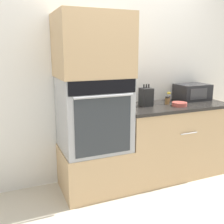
% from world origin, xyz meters
% --- Properties ---
extents(ground_plane, '(12.00, 12.00, 0.00)m').
position_xyz_m(ground_plane, '(0.00, 0.00, 0.00)').
color(ground_plane, beige).
extents(wall_back, '(8.00, 0.05, 2.50)m').
position_xyz_m(wall_back, '(0.00, 0.63, 1.25)').
color(wall_back, silver).
rests_on(wall_back, ground_plane).
extents(oven_cabinet_base, '(0.72, 0.60, 0.49)m').
position_xyz_m(oven_cabinet_base, '(-0.36, 0.30, 0.24)').
color(oven_cabinet_base, tan).
rests_on(oven_cabinet_base, ground_plane).
extents(wall_oven, '(0.70, 0.64, 0.77)m').
position_xyz_m(wall_oven, '(-0.36, 0.30, 0.87)').
color(wall_oven, '#9EA0A5').
rests_on(wall_oven, oven_cabinet_base).
extents(oven_cabinet_upper, '(0.72, 0.60, 0.63)m').
position_xyz_m(oven_cabinet_upper, '(-0.36, 0.30, 1.57)').
color(oven_cabinet_upper, tan).
rests_on(oven_cabinet_upper, wall_oven).
extents(counter_unit, '(1.34, 0.63, 0.90)m').
position_xyz_m(counter_unit, '(0.66, 0.30, 0.45)').
color(counter_unit, tan).
rests_on(counter_unit, ground_plane).
extents(microwave, '(0.41, 0.30, 0.20)m').
position_xyz_m(microwave, '(1.04, 0.44, 1.00)').
color(microwave, '#232326').
rests_on(microwave, counter_unit).
extents(knife_block, '(0.13, 0.14, 0.25)m').
position_xyz_m(knife_block, '(0.30, 0.34, 1.00)').
color(knife_block, black).
rests_on(knife_block, counter_unit).
extents(bowl, '(0.17, 0.17, 0.04)m').
position_xyz_m(bowl, '(0.65, 0.18, 0.92)').
color(bowl, '#B24C42').
rests_on(bowl, counter_unit).
extents(condiment_jar_near, '(0.06, 0.06, 0.10)m').
position_xyz_m(condiment_jar_near, '(0.09, 0.49, 0.95)').
color(condiment_jar_near, '#427047').
rests_on(condiment_jar_near, counter_unit).
extents(condiment_jar_mid, '(0.05, 0.05, 0.07)m').
position_xyz_m(condiment_jar_mid, '(0.68, 0.45, 0.93)').
color(condiment_jar_mid, brown).
rests_on(condiment_jar_mid, counter_unit).
extents(condiment_jar_far, '(0.05, 0.05, 0.11)m').
position_xyz_m(condiment_jar_far, '(0.73, 0.51, 0.95)').
color(condiment_jar_far, silver).
rests_on(condiment_jar_far, counter_unit).
extents(condiment_jar_back, '(0.05, 0.05, 0.09)m').
position_xyz_m(condiment_jar_back, '(0.58, 0.33, 0.94)').
color(condiment_jar_back, brown).
rests_on(condiment_jar_back, counter_unit).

